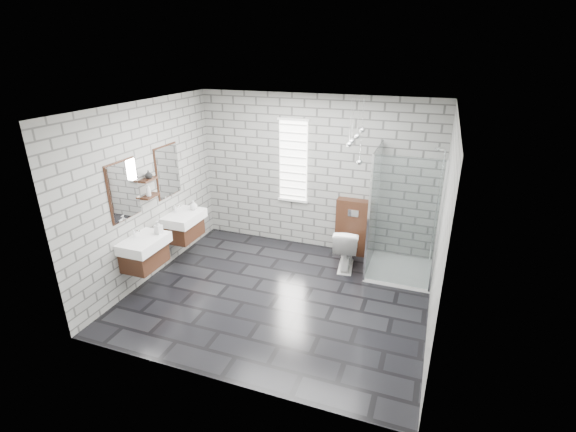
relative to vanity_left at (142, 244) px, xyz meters
The scene contains 20 objects.
floor 2.12m from the vanity_left, 15.18° to the left, with size 4.20×3.60×0.02m, color black.
ceiling 2.78m from the vanity_left, 15.18° to the left, with size 4.20×3.60×0.02m, color white.
wall_back 3.07m from the vanity_left, 50.67° to the left, with size 4.20×0.02×2.70m, color gray.
wall_front 2.38m from the vanity_left, 34.13° to the right, with size 4.20×0.02×2.70m, color gray.
wall_left 0.81m from the vanity_left, 111.41° to the left, with size 0.02×3.60×2.70m, color gray.
wall_right 4.09m from the vanity_left, ahead, with size 0.02×3.60×2.70m, color gray.
vanity_left is the anchor object (origin of this frame).
vanity_right 1.03m from the vanity_left, 90.00° to the left, with size 0.47×0.70×1.57m.
shelf_lower 0.74m from the vanity_left, 104.73° to the left, with size 0.14×0.30×0.03m, color #412214.
shelf_upper 0.95m from the vanity_left, 104.73° to the left, with size 0.14×0.30×0.03m, color #412214.
window 2.86m from the vanity_left, 56.76° to the left, with size 0.56×0.05×1.48m.
cistern_panel 3.46m from the vanity_left, 39.98° to the left, with size 0.60×0.20×1.00m, color #412214.
flush_plate 3.38m from the vanity_left, 38.62° to the left, with size 0.18×0.01×0.12m, color silver.
shower_enclosure 3.82m from the vanity_left, 26.51° to the left, with size 1.00×1.00×2.03m.
pendant_cluster 3.51m from the vanity_left, 35.10° to the left, with size 0.25×0.25×0.98m.
toilet 3.16m from the vanity_left, 32.55° to the left, with size 0.40×0.70×0.71m, color white.
soap_bottle_a 0.33m from the vanity_left, 55.63° to the left, with size 0.09×0.09×0.21m, color #B2B2B2.
soap_bottle_b 1.25m from the vanity_left, 84.99° to the left, with size 0.13×0.13×0.16m, color #B2B2B2.
soap_bottle_c 0.81m from the vanity_left, 104.86° to the left, with size 0.07×0.07×0.19m, color #B2B2B2.
vase 1.02m from the vanity_left, 103.25° to the left, with size 0.11×0.11×0.12m, color #B2B2B2.
Camera 1 is at (1.92, -4.88, 3.41)m, focal length 26.00 mm.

